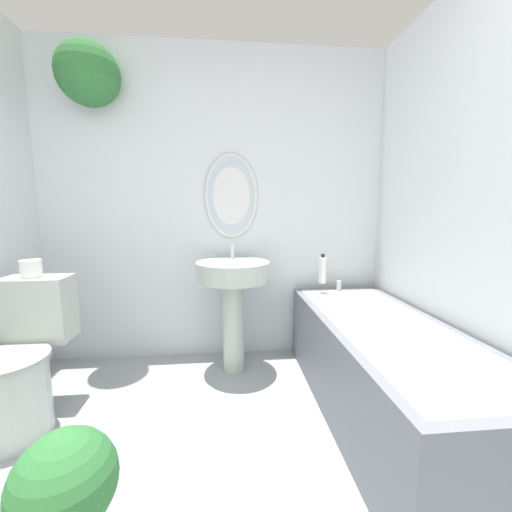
{
  "coord_description": "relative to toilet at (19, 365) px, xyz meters",
  "views": [
    {
      "loc": [
        0.07,
        -0.19,
        1.17
      ],
      "look_at": [
        0.23,
        1.42,
        0.94
      ],
      "focal_mm": 22.0,
      "sensor_mm": 36.0,
      "label": 1
    }
  ],
  "objects": [
    {
      "name": "shampoo_bottle",
      "position": [
        1.85,
        0.58,
        0.38
      ],
      "size": [
        0.06,
        0.06,
        0.22
      ],
      "color": "white",
      "rests_on": "bathtub"
    },
    {
      "name": "toilet_paper_roll",
      "position": [
        0.0,
        0.19,
        0.49
      ],
      "size": [
        0.11,
        0.11,
        0.1
      ],
      "color": "white",
      "rests_on": "toilet"
    },
    {
      "name": "toilet",
      "position": [
        0.0,
        0.0,
        0.0
      ],
      "size": [
        0.4,
        0.59,
        0.79
      ],
      "color": "#B2BCB2",
      "rests_on": "ground_plane"
    },
    {
      "name": "wall_right",
      "position": [
        2.39,
        -0.36,
        0.85
      ],
      "size": [
        0.06,
        2.41,
        2.4
      ],
      "color": "silver",
      "rests_on": "ground_plane"
    },
    {
      "name": "pedestal_sink",
      "position": [
        1.17,
        0.48,
        0.27
      ],
      "size": [
        0.52,
        0.52,
        0.92
      ],
      "color": "#B2BCB2",
      "rests_on": "ground_plane"
    },
    {
      "name": "bathtub",
      "position": [
        2.01,
        -0.11,
        -0.06
      ],
      "size": [
        0.68,
        1.68,
        0.62
      ],
      "color": "slate",
      "rests_on": "ground_plane"
    },
    {
      "name": "potted_plant",
      "position": [
        0.58,
        -0.74,
        -0.09
      ],
      "size": [
        0.33,
        0.33,
        0.46
      ],
      "color": "#47474C",
      "rests_on": "ground_plane"
    },
    {
      "name": "wall_back",
      "position": [
        0.92,
        0.79,
        0.99
      ],
      "size": [
        2.75,
        0.41,
        2.4
      ],
      "color": "silver",
      "rests_on": "ground_plane"
    }
  ]
}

